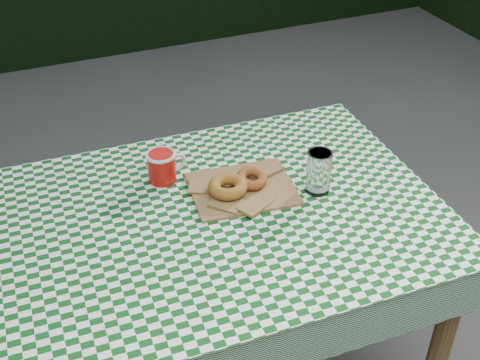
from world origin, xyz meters
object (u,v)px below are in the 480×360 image
table (208,314)px  paper_bag (242,188)px  drinking_glass (319,172)px  coffee_mug (162,167)px

table → paper_bag: bearing=28.8°
table → paper_bag: 0.42m
table → drinking_glass: size_ratio=10.06×
paper_bag → drinking_glass: size_ratio=2.28×
table → drinking_glass: drinking_glass is taller
table → coffee_mug: 0.48m
drinking_glass → table: bearing=178.7°
table → paper_bag: paper_bag is taller
table → drinking_glass: bearing=0.3°
coffee_mug → drinking_glass: drinking_glass is taller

